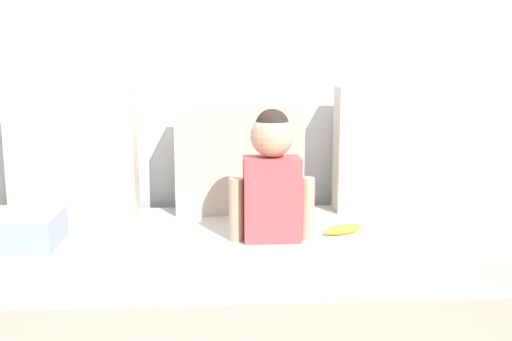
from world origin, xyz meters
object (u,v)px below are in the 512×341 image
(throw_pillow_left, at_px, (73,151))
(folded_blanket, at_px, (4,230))
(throw_pillow_right, at_px, (401,149))
(toddler, at_px, (272,175))
(throw_pillow_center, at_px, (239,160))
(couch, at_px, (243,276))
(banana, at_px, (343,229))

(throw_pillow_left, bearing_deg, folded_blanket, -110.28)
(throw_pillow_right, xyz_separation_m, toddler, (-0.61, -0.43, -0.03))
(throw_pillow_center, bearing_deg, throw_pillow_right, 0.00)
(couch, bearing_deg, throw_pillow_left, 155.34)
(throw_pillow_center, xyz_separation_m, folded_blanket, (-0.88, -0.44, -0.17))
(throw_pillow_left, xyz_separation_m, banana, (1.12, -0.38, -0.26))
(throw_pillow_center, xyz_separation_m, banana, (0.39, -0.38, -0.21))
(throw_pillow_left, xyz_separation_m, folded_blanket, (-0.16, -0.44, -0.22))
(throw_pillow_center, distance_m, throw_pillow_right, 0.72)
(throw_pillow_left, relative_size, throw_pillow_right, 0.97)
(couch, bearing_deg, banana, -6.44)
(toddler, relative_size, folded_blanket, 1.25)
(throw_pillow_center, bearing_deg, couch, -90.00)
(throw_pillow_left, bearing_deg, throw_pillow_right, 0.00)
(couch, xyz_separation_m, folded_blanket, (-0.88, -0.11, 0.24))
(couch, height_order, folded_blanket, folded_blanket)
(banana, bearing_deg, folded_blanket, -177.17)
(throw_pillow_left, distance_m, toddler, 0.93)
(couch, bearing_deg, folded_blanket, -173.05)
(throw_pillow_center, height_order, throw_pillow_right, throw_pillow_right)
(throw_pillow_left, height_order, throw_pillow_center, throw_pillow_left)
(throw_pillow_center, relative_size, banana, 3.28)
(throw_pillow_right, bearing_deg, folded_blanket, -164.70)
(couch, xyz_separation_m, toddler, (0.11, -0.10, 0.43))
(toddler, bearing_deg, folded_blanket, -179.27)
(throw_pillow_left, bearing_deg, toddler, -27.19)
(throw_pillow_left, height_order, banana, throw_pillow_left)
(couch, relative_size, banana, 13.69)
(throw_pillow_center, relative_size, folded_blanket, 1.40)
(couch, distance_m, banana, 0.45)
(throw_pillow_right, xyz_separation_m, folded_blanket, (-1.61, -0.44, -0.22))
(throw_pillow_right, height_order, toddler, throw_pillow_right)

